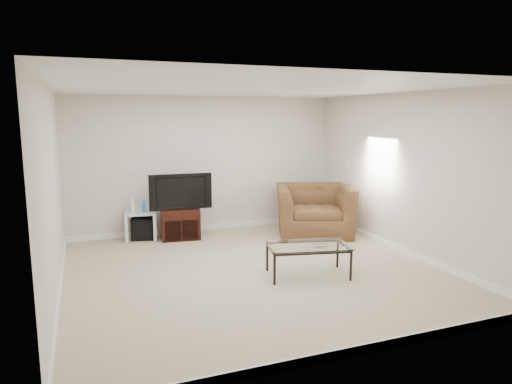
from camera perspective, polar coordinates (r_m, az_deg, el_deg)
name	(u,v)px	position (r m, az deg, el deg)	size (l,w,h in m)	color
floor	(253,271)	(6.47, -0.35, -9.79)	(5.00, 5.00, 0.00)	tan
ceiling	(253,88)	(6.13, -0.37, 12.88)	(5.00, 5.00, 0.00)	white
wall_back	(206,164)	(8.55, -6.27, 3.45)	(5.00, 0.02, 2.50)	silver
wall_left	(52,193)	(5.80, -24.15, -0.13)	(0.02, 5.00, 2.50)	silver
wall_right	(404,174)	(7.43, 18.03, 2.15)	(0.02, 5.00, 2.50)	silver
plate_back	(128,167)	(8.29, -15.65, 2.98)	(0.12, 0.02, 0.12)	white
plate_right_switch	(347,164)	(8.71, 11.37, 3.44)	(0.02, 0.09, 0.13)	white
plate_right_outlet	(355,217)	(8.61, 12.23, -3.06)	(0.02, 0.08, 0.12)	white
tv_stand	(180,223)	(8.14, -9.43, -3.88)	(0.66, 0.46, 0.55)	black
dvd_player	(180,214)	(8.07, -9.44, -2.67)	(0.35, 0.24, 0.05)	black
television	(180,191)	(8.00, -9.53, 0.16)	(1.00, 0.20, 0.62)	black
side_table	(141,225)	(8.27, -14.18, -4.01)	(0.52, 0.52, 0.50)	#CCE3FA
subwoofer	(143,229)	(8.31, -13.94, -4.46)	(0.39, 0.39, 0.39)	black
game_console	(133,205)	(8.18, -15.16, -1.58)	(0.05, 0.17, 0.23)	white
game_case	(144,205)	(8.18, -13.84, -1.64)	(0.05, 0.15, 0.20)	#337FCC
recliner	(315,202)	(8.37, 7.36, -1.22)	(1.36, 0.88, 1.19)	#4A301A
coffee_table	(308,260)	(6.25, 6.49, -8.49)	(1.09, 0.62, 0.43)	black
remote	(320,246)	(6.11, 8.02, -6.74)	(0.17, 0.05, 0.02)	#B2B2B7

